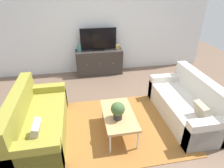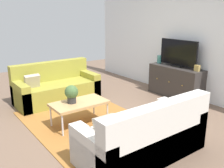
{
  "view_description": "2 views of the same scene",
  "coord_description": "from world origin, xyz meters",
  "px_view_note": "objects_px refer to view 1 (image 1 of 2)",
  "views": [
    {
      "loc": [
        -0.59,
        -2.83,
        2.43
      ],
      "look_at": [
        0.0,
        0.4,
        0.63
      ],
      "focal_mm": 30.2,
      "sensor_mm": 36.0,
      "label": 1
    },
    {
      "loc": [
        3.58,
        -2.26,
        1.92
      ],
      "look_at": [
        0.0,
        0.4,
        0.63
      ],
      "focal_mm": 40.13,
      "sensor_mm": 36.0,
      "label": 2
    }
  ],
  "objects_px": {
    "couch_left_side": "(36,122)",
    "tv_console": "(99,62)",
    "potted_plant": "(118,110)",
    "couch_right_side": "(188,105)",
    "flat_screen_tv": "(98,39)",
    "glass_vase": "(79,48)",
    "coffee_table": "(119,115)",
    "mantel_clock": "(118,47)"
  },
  "relations": [
    {
      "from": "couch_right_side",
      "to": "tv_console",
      "type": "xyz_separation_m",
      "value": [
        -1.47,
        2.37,
        0.07
      ]
    },
    {
      "from": "tv_console",
      "to": "potted_plant",
      "type": "bearing_deg",
      "value": -90.34
    },
    {
      "from": "couch_left_side",
      "to": "mantel_clock",
      "type": "height_order",
      "value": "couch_left_side"
    },
    {
      "from": "couch_right_side",
      "to": "flat_screen_tv",
      "type": "relative_size",
      "value": 1.79
    },
    {
      "from": "couch_right_side",
      "to": "mantel_clock",
      "type": "xyz_separation_m",
      "value": [
        -0.93,
        2.37,
        0.49
      ]
    },
    {
      "from": "flat_screen_tv",
      "to": "potted_plant",
      "type": "bearing_deg",
      "value": -90.34
    },
    {
      "from": "coffee_table",
      "to": "tv_console",
      "type": "distance_m",
      "value": 2.57
    },
    {
      "from": "potted_plant",
      "to": "flat_screen_tv",
      "type": "bearing_deg",
      "value": 89.66
    },
    {
      "from": "couch_left_side",
      "to": "potted_plant",
      "type": "height_order",
      "value": "couch_left_side"
    },
    {
      "from": "coffee_table",
      "to": "potted_plant",
      "type": "height_order",
      "value": "potted_plant"
    },
    {
      "from": "flat_screen_tv",
      "to": "mantel_clock",
      "type": "xyz_separation_m",
      "value": [
        0.54,
        -0.02,
        -0.24
      ]
    },
    {
      "from": "flat_screen_tv",
      "to": "couch_right_side",
      "type": "bearing_deg",
      "value": -58.45
    },
    {
      "from": "couch_left_side",
      "to": "potted_plant",
      "type": "xyz_separation_m",
      "value": [
        1.38,
        -0.31,
        0.31
      ]
    },
    {
      "from": "couch_right_side",
      "to": "glass_vase",
      "type": "distance_m",
      "value": 3.15
    },
    {
      "from": "couch_left_side",
      "to": "couch_right_side",
      "type": "bearing_deg",
      "value": 0.0
    },
    {
      "from": "potted_plant",
      "to": "glass_vase",
      "type": "bearing_deg",
      "value": 101.0
    },
    {
      "from": "couch_left_side",
      "to": "flat_screen_tv",
      "type": "bearing_deg",
      "value": 59.73
    },
    {
      "from": "couch_right_side",
      "to": "tv_console",
      "type": "height_order",
      "value": "couch_right_side"
    },
    {
      "from": "coffee_table",
      "to": "potted_plant",
      "type": "relative_size",
      "value": 3.06
    },
    {
      "from": "couch_left_side",
      "to": "flat_screen_tv",
      "type": "xyz_separation_m",
      "value": [
        1.4,
        2.39,
        0.73
      ]
    },
    {
      "from": "couch_left_side",
      "to": "tv_console",
      "type": "relative_size",
      "value": 1.35
    },
    {
      "from": "couch_right_side",
      "to": "tv_console",
      "type": "relative_size",
      "value": 1.35
    },
    {
      "from": "couch_left_side",
      "to": "potted_plant",
      "type": "distance_m",
      "value": 1.45
    },
    {
      "from": "tv_console",
      "to": "mantel_clock",
      "type": "xyz_separation_m",
      "value": [
        0.54,
        0.0,
        0.42
      ]
    },
    {
      "from": "mantel_clock",
      "to": "coffee_table",
      "type": "bearing_deg",
      "value": -101.29
    },
    {
      "from": "coffee_table",
      "to": "flat_screen_tv",
      "type": "xyz_separation_m",
      "value": [
        -0.03,
        2.59,
        0.63
      ]
    },
    {
      "from": "couch_left_side",
      "to": "glass_vase",
      "type": "bearing_deg",
      "value": 70.1
    },
    {
      "from": "couch_right_side",
      "to": "potted_plant",
      "type": "relative_size",
      "value": 5.7
    },
    {
      "from": "tv_console",
      "to": "mantel_clock",
      "type": "relative_size",
      "value": 10.13
    },
    {
      "from": "couch_left_side",
      "to": "mantel_clock",
      "type": "xyz_separation_m",
      "value": [
        1.94,
        2.37,
        0.49
      ]
    },
    {
      "from": "couch_left_side",
      "to": "potted_plant",
      "type": "bearing_deg",
      "value": -12.72
    },
    {
      "from": "couch_right_side",
      "to": "flat_screen_tv",
      "type": "distance_m",
      "value": 2.9
    },
    {
      "from": "potted_plant",
      "to": "tv_console",
      "type": "distance_m",
      "value": 2.7
    },
    {
      "from": "coffee_table",
      "to": "potted_plant",
      "type": "distance_m",
      "value": 0.24
    },
    {
      "from": "tv_console",
      "to": "flat_screen_tv",
      "type": "bearing_deg",
      "value": 90.0
    },
    {
      "from": "potted_plant",
      "to": "mantel_clock",
      "type": "bearing_deg",
      "value": 78.34
    },
    {
      "from": "couch_left_side",
      "to": "tv_console",
      "type": "height_order",
      "value": "couch_left_side"
    },
    {
      "from": "tv_console",
      "to": "coffee_table",
      "type": "bearing_deg",
      "value": -89.43
    },
    {
      "from": "coffee_table",
      "to": "mantel_clock",
      "type": "height_order",
      "value": "mantel_clock"
    },
    {
      "from": "tv_console",
      "to": "glass_vase",
      "type": "xyz_separation_m",
      "value": [
        -0.54,
        0.0,
        0.45
      ]
    },
    {
      "from": "glass_vase",
      "to": "coffee_table",
      "type": "bearing_deg",
      "value": -77.63
    },
    {
      "from": "tv_console",
      "to": "couch_right_side",
      "type": "bearing_deg",
      "value": -58.24
    }
  ]
}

